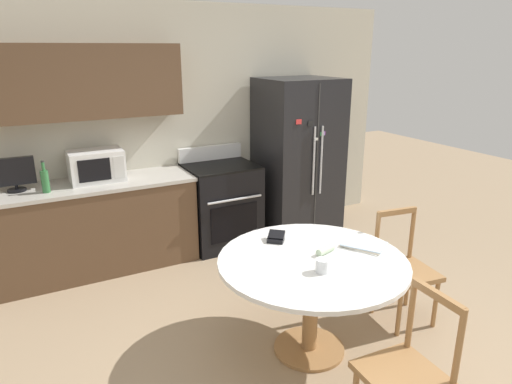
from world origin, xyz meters
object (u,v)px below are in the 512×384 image
(countertop_tv, at_px, (14,173))
(candle_glass, at_px, (322,266))
(oven_range, at_px, (222,204))
(counter_bottle, at_px, (45,181))
(dining_chair_right, at_px, (404,270))
(refrigerator, at_px, (298,158))
(microwave, at_px, (96,166))
(dining_chair_near, at_px, (407,374))
(wallet, at_px, (276,238))

(countertop_tv, relative_size, candle_glass, 3.76)
(oven_range, height_order, counter_bottle, counter_bottle)
(oven_range, relative_size, countertop_tv, 3.12)
(counter_bottle, bearing_deg, dining_chair_right, -39.29)
(refrigerator, bearing_deg, candle_glass, -119.56)
(microwave, relative_size, dining_chair_near, 0.56)
(dining_chair_near, bearing_deg, counter_bottle, 31.18)
(microwave, bearing_deg, countertop_tv, -179.50)
(dining_chair_right, bearing_deg, countertop_tv, -30.87)
(dining_chair_right, bearing_deg, counter_bottle, -31.22)
(wallet, bearing_deg, refrigerator, 52.34)
(dining_chair_near, bearing_deg, dining_chair_right, -41.54)
(candle_glass, bearing_deg, wallet, 91.06)
(microwave, distance_m, dining_chair_near, 3.29)
(countertop_tv, distance_m, dining_chair_right, 3.48)
(refrigerator, relative_size, countertop_tv, 5.26)
(counter_bottle, bearing_deg, wallet, -47.69)
(refrigerator, xyz_separation_m, candle_glass, (-1.25, -2.20, -0.13))
(refrigerator, distance_m, counter_bottle, 2.71)
(oven_range, height_order, microwave, microwave)
(countertop_tv, xyz_separation_m, dining_chair_right, (2.66, -2.15, -0.63))
(counter_bottle, bearing_deg, oven_range, 3.01)
(dining_chair_right, distance_m, candle_glass, 1.04)
(countertop_tv, bearing_deg, candle_glass, -53.93)
(microwave, bearing_deg, candle_glass, -67.04)
(countertop_tv, relative_size, wallet, 1.98)
(microwave, height_order, countertop_tv, countertop_tv)
(countertop_tv, bearing_deg, counter_bottle, -35.20)
(oven_range, xyz_separation_m, candle_glass, (-0.29, -2.26, 0.31))
(wallet, bearing_deg, microwave, 119.00)
(microwave, distance_m, counter_bottle, 0.51)
(oven_range, bearing_deg, refrigerator, -3.55)
(refrigerator, bearing_deg, wallet, -127.66)
(oven_range, distance_m, countertop_tv, 2.07)
(dining_chair_near, distance_m, candle_glass, 0.80)
(microwave, height_order, counter_bottle, microwave)
(refrigerator, relative_size, dining_chair_right, 2.02)
(candle_glass, bearing_deg, counter_bottle, 124.05)
(dining_chair_right, bearing_deg, wallet, -13.68)
(counter_bottle, bearing_deg, refrigerator, 0.68)
(oven_range, bearing_deg, candle_glass, -97.20)
(refrigerator, relative_size, dining_chair_near, 2.02)
(countertop_tv, distance_m, wallet, 2.46)
(oven_range, relative_size, microwave, 2.16)
(refrigerator, xyz_separation_m, dining_chair_near, (-1.18, -2.92, -0.47))
(oven_range, height_order, candle_glass, oven_range)
(candle_glass, bearing_deg, refrigerator, 60.44)
(microwave, bearing_deg, counter_bottle, -160.12)
(dining_chair_near, bearing_deg, candle_glass, 8.39)
(countertop_tv, relative_size, dining_chair_near, 0.38)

